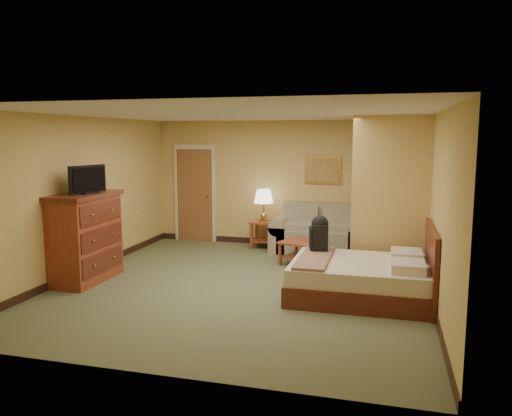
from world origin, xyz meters
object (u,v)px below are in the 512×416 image
(loveseat, at_px, (319,236))
(coffee_table, at_px, (302,248))
(dresser, at_px, (85,237))
(bed, at_px, (364,278))

(loveseat, relative_size, coffee_table, 2.20)
(coffee_table, distance_m, dresser, 3.68)
(dresser, height_order, bed, dresser)
(coffee_table, xyz_separation_m, bed, (1.16, -1.63, -0.02))
(dresser, bearing_deg, loveseat, 41.90)
(loveseat, height_order, coffee_table, loveseat)
(loveseat, distance_m, dresser, 4.44)
(coffee_table, height_order, dresser, dresser)
(loveseat, distance_m, bed, 2.87)
(coffee_table, bearing_deg, bed, -54.53)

